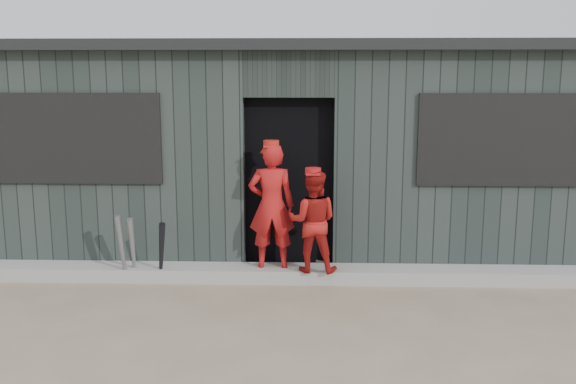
{
  "coord_description": "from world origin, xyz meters",
  "views": [
    {
      "loc": [
        0.23,
        -4.98,
        2.28
      ],
      "look_at": [
        0.0,
        1.8,
        1.0
      ],
      "focal_mm": 40.0,
      "sensor_mm": 36.0,
      "label": 1
    }
  ],
  "objects_px": {
    "player_red_right": "(313,221)",
    "dugout": "(292,147)",
    "bat_left": "(133,249)",
    "bat_right": "(161,252)",
    "player_red_left": "(271,206)",
    "player_grey_back": "(329,212)",
    "bat_mid": "(122,249)"
  },
  "relations": [
    {
      "from": "dugout",
      "to": "player_red_right",
      "type": "bearing_deg",
      "value": -81.51
    },
    {
      "from": "player_red_left",
      "to": "player_grey_back",
      "type": "relative_size",
      "value": 1.03
    },
    {
      "from": "player_red_left",
      "to": "dugout",
      "type": "distance_m",
      "value": 1.73
    },
    {
      "from": "player_red_right",
      "to": "dugout",
      "type": "height_order",
      "value": "dugout"
    },
    {
      "from": "bat_right",
      "to": "player_red_right",
      "type": "xyz_separation_m",
      "value": [
        1.64,
        0.04,
        0.35
      ]
    },
    {
      "from": "bat_mid",
      "to": "dugout",
      "type": "bearing_deg",
      "value": 46.19
    },
    {
      "from": "bat_left",
      "to": "bat_mid",
      "type": "height_order",
      "value": "bat_mid"
    },
    {
      "from": "bat_right",
      "to": "player_grey_back",
      "type": "distance_m",
      "value": 1.97
    },
    {
      "from": "bat_left",
      "to": "dugout",
      "type": "distance_m",
      "value": 2.64
    },
    {
      "from": "bat_mid",
      "to": "player_grey_back",
      "type": "xyz_separation_m",
      "value": [
        2.25,
        0.71,
        0.28
      ]
    },
    {
      "from": "bat_left",
      "to": "bat_mid",
      "type": "distance_m",
      "value": 0.12
    },
    {
      "from": "bat_left",
      "to": "dugout",
      "type": "xyz_separation_m",
      "value": [
        1.69,
        1.82,
        0.91
      ]
    },
    {
      "from": "player_red_left",
      "to": "dugout",
      "type": "bearing_deg",
      "value": -99.1
    },
    {
      "from": "player_grey_back",
      "to": "dugout",
      "type": "height_order",
      "value": "dugout"
    },
    {
      "from": "bat_left",
      "to": "player_red_right",
      "type": "bearing_deg",
      "value": 0.48
    },
    {
      "from": "bat_mid",
      "to": "bat_right",
      "type": "height_order",
      "value": "bat_mid"
    },
    {
      "from": "player_red_right",
      "to": "dugout",
      "type": "distance_m",
      "value": 1.91
    },
    {
      "from": "dugout",
      "to": "bat_right",
      "type": "bearing_deg",
      "value": -126.72
    },
    {
      "from": "bat_right",
      "to": "bat_mid",
      "type": "bearing_deg",
      "value": -175.85
    },
    {
      "from": "bat_mid",
      "to": "player_grey_back",
      "type": "relative_size",
      "value": 0.59
    },
    {
      "from": "player_red_left",
      "to": "player_red_right",
      "type": "xyz_separation_m",
      "value": [
        0.45,
        -0.14,
        -0.14
      ]
    },
    {
      "from": "dugout",
      "to": "bat_left",
      "type": "bearing_deg",
      "value": -132.87
    },
    {
      "from": "bat_right",
      "to": "player_grey_back",
      "type": "relative_size",
      "value": 0.53
    },
    {
      "from": "bat_left",
      "to": "bat_right",
      "type": "relative_size",
      "value": 1.08
    },
    {
      "from": "bat_left",
      "to": "player_red_left",
      "type": "bearing_deg",
      "value": 5.8
    },
    {
      "from": "player_red_right",
      "to": "bat_left",
      "type": "bearing_deg",
      "value": 6.07
    },
    {
      "from": "bat_right",
      "to": "player_red_left",
      "type": "relative_size",
      "value": 0.51
    },
    {
      "from": "bat_left",
      "to": "player_red_left",
      "type": "distance_m",
      "value": 1.58
    },
    {
      "from": "bat_left",
      "to": "player_grey_back",
      "type": "distance_m",
      "value": 2.26
    },
    {
      "from": "bat_right",
      "to": "dugout",
      "type": "relative_size",
      "value": 0.08
    },
    {
      "from": "bat_mid",
      "to": "player_grey_back",
      "type": "bearing_deg",
      "value": 17.59
    },
    {
      "from": "player_grey_back",
      "to": "dugout",
      "type": "distance_m",
      "value": 1.39
    }
  ]
}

